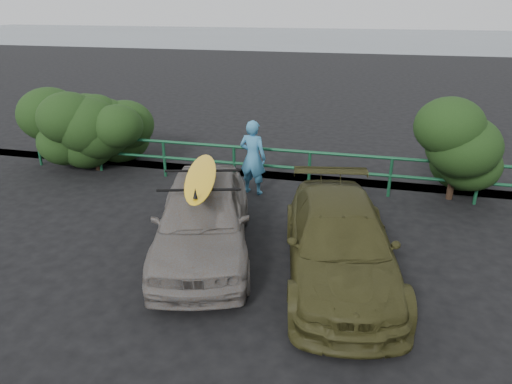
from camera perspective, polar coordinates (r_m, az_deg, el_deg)
ground at (r=7.81m, az=-6.03°, el=-12.57°), size 80.00×80.00×0.00m
ocean at (r=66.16m, az=12.41°, el=18.25°), size 200.00×200.00×0.00m
guardrail at (r=11.89m, az=1.89°, el=3.12°), size 14.00×0.08×1.04m
shrub_left at (r=13.83m, az=-17.72°, el=7.24°), size 3.20×2.40×2.13m
shrub_right at (r=12.23m, az=26.12°, el=4.78°), size 3.20×2.40×2.43m
sedan at (r=8.67m, az=-6.65°, el=-3.16°), size 2.84×4.63×1.47m
olive_vehicle at (r=8.06m, az=10.39°, el=-6.21°), size 2.59×4.74×1.30m
man at (r=11.30m, az=-0.40°, el=4.33°), size 0.76×0.57×1.88m
roof_rack at (r=8.37m, az=-6.89°, el=1.53°), size 1.67×1.37×0.05m
surfboard at (r=8.35m, az=-6.91°, el=1.93°), size 1.22×2.65×0.08m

